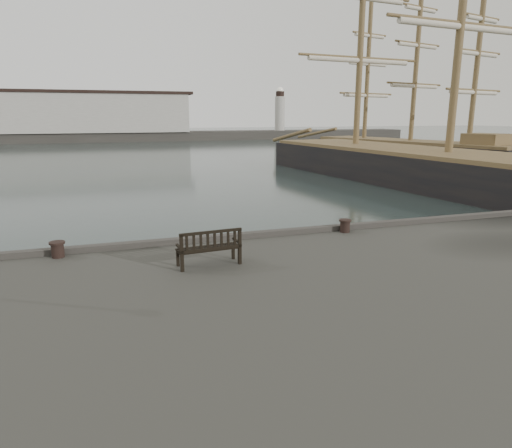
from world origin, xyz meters
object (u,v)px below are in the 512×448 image
Objects in this scene: tall_ship_far at (409,156)px; bollard_left at (58,250)px; bollard_right at (345,226)px; tall_ship_main at (446,178)px; bench at (209,254)px.

bollard_left is at bearing -152.05° from tall_ship_far.
bollard_left reaches higher than bollard_right.
bollard_left is at bearing 180.00° from bollard_right.
bollard_right is at bearing -144.98° from tall_ship_main.
bollard_left is at bearing -156.51° from tall_ship_main.
bench is 48.48m from tall_ship_far.
bollard_left is (-4.01, 2.09, -0.08)m from bench.
bollard_left is 0.01× the size of tall_ship_main.
tall_ship_main reaches higher than bench.
bench is 0.06× the size of tall_ship_far.
bench is at bearing -148.88° from tall_ship_main.
bollard_left is 1.03× the size of bollard_right.
bench is 4.52m from bollard_left.
tall_ship_far is (36.86, 33.55, -1.01)m from bollard_left.
bollard_right is (9.35, 0.00, -0.01)m from bollard_left.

